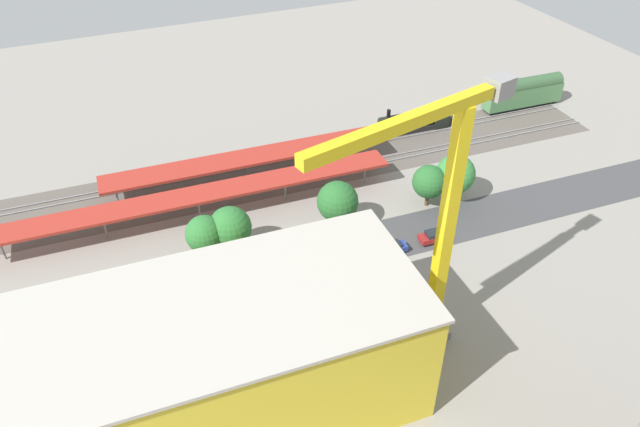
% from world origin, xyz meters
% --- Properties ---
extents(ground_plane, '(196.52, 196.52, 0.00)m').
position_xyz_m(ground_plane, '(0.00, 0.00, 0.00)').
color(ground_plane, gray).
rests_on(ground_plane, ground).
extents(rail_bed, '(123.35, 19.97, 0.01)m').
position_xyz_m(rail_bed, '(0.00, -19.72, 0.00)').
color(rail_bed, '#5B544C').
rests_on(rail_bed, ground).
extents(street_asphalt, '(123.11, 14.46, 0.01)m').
position_xyz_m(street_asphalt, '(0.00, 3.56, 0.00)').
color(street_asphalt, '#424244').
rests_on(street_asphalt, ground).
extents(track_rails, '(122.71, 13.55, 0.12)m').
position_xyz_m(track_rails, '(0.00, -19.72, 0.18)').
color(track_rails, '#9E9EA8').
rests_on(track_rails, ground).
extents(platform_canopy_near, '(60.82, 7.40, 4.33)m').
position_xyz_m(platform_canopy_near, '(13.45, -11.90, 4.07)').
color(platform_canopy_near, '#A82D23').
rests_on(platform_canopy_near, ground).
extents(platform_canopy_far, '(46.93, 7.27, 4.07)m').
position_xyz_m(platform_canopy_far, '(3.36, -19.56, 3.82)').
color(platform_canopy_far, '#A82D23').
rests_on(platform_canopy_far, ground).
extents(locomotive, '(15.26, 3.47, 5.17)m').
position_xyz_m(locomotive, '(-30.96, -22.98, 1.84)').
color(locomotive, black).
rests_on(locomotive, ground).
extents(passenger_coach, '(16.97, 3.86, 6.20)m').
position_xyz_m(passenger_coach, '(-55.19, -22.98, 3.26)').
color(passenger_coach, black).
rests_on(passenger_coach, ground).
extents(parked_car_0, '(4.48, 2.16, 1.69)m').
position_xyz_m(parked_car_0, '(-16.19, 6.95, 0.75)').
color(parked_car_0, black).
rests_on(parked_car_0, ground).
extents(parked_car_1, '(4.61, 1.88, 1.69)m').
position_xyz_m(parked_car_1, '(-9.21, 6.91, 0.75)').
color(parked_car_1, black).
rests_on(parked_car_1, ground).
extents(parked_car_2, '(4.18, 2.10, 1.71)m').
position_xyz_m(parked_car_2, '(-1.73, 7.20, 0.77)').
color(parked_car_2, black).
rests_on(parked_car_2, ground).
extents(parked_car_3, '(4.64, 2.12, 1.54)m').
position_xyz_m(parked_car_3, '(6.27, 7.15, 0.69)').
color(parked_car_3, black).
rests_on(parked_car_3, ground).
extents(parked_car_4, '(4.13, 2.09, 1.66)m').
position_xyz_m(parked_car_4, '(13.30, 7.32, 0.74)').
color(parked_car_4, black).
rests_on(parked_car_4, ground).
extents(parked_car_5, '(4.10, 1.89, 1.87)m').
position_xyz_m(parked_car_5, '(21.39, 6.86, 0.83)').
color(parked_car_5, black).
rests_on(parked_car_5, ground).
extents(parked_car_6, '(4.14, 1.94, 1.69)m').
position_xyz_m(parked_car_6, '(28.87, 7.22, 0.75)').
color(parked_car_6, black).
rests_on(parked_car_6, ground).
extents(parked_car_7, '(4.32, 2.14, 1.71)m').
position_xyz_m(parked_car_7, '(36.04, 6.70, 0.75)').
color(parked_car_7, black).
rests_on(parked_car_7, ground).
extents(construction_building, '(39.71, 19.51, 14.19)m').
position_xyz_m(construction_building, '(18.48, 22.25, 7.09)').
color(construction_building, yellow).
rests_on(construction_building, ground).
extents(construction_roof_slab, '(40.34, 20.14, 0.40)m').
position_xyz_m(construction_roof_slab, '(18.48, 22.25, 14.39)').
color(construction_roof_slab, '#B7B2A8').
rests_on(construction_roof_slab, construction_building).
extents(tower_crane, '(23.88, 7.10, 31.91)m').
position_xyz_m(tower_crane, '(-4.68, 22.36, 18.72)').
color(tower_crane, gray).
rests_on(tower_crane, ground).
extents(box_truck_0, '(10.04, 3.59, 3.51)m').
position_xyz_m(box_truck_0, '(31.82, 7.49, 1.73)').
color(box_truck_0, black).
rests_on(box_truck_0, ground).
extents(box_truck_1, '(10.58, 3.63, 3.38)m').
position_xyz_m(box_truck_1, '(7.01, 8.23, 1.67)').
color(box_truck_1, black).
rests_on(box_truck_1, ground).
extents(box_truck_2, '(9.35, 2.53, 3.14)m').
position_xyz_m(box_truck_2, '(1.70, 8.30, 1.56)').
color(box_truck_2, black).
rests_on(box_truck_2, ground).
extents(street_tree_0, '(6.10, 6.10, 7.88)m').
position_xyz_m(street_tree_0, '(-24.31, -0.77, 4.82)').
color(street_tree_0, brown).
rests_on(street_tree_0, ground).
extents(street_tree_1, '(4.73, 4.73, 7.42)m').
position_xyz_m(street_tree_1, '(-24.64, -1.51, 5.04)').
color(street_tree_1, brown).
rests_on(street_tree_1, ground).
extents(street_tree_2, '(5.21, 5.21, 6.95)m').
position_xyz_m(street_tree_2, '(-19.90, -1.14, 4.33)').
color(street_tree_2, brown).
rests_on(street_tree_2, ground).
extents(street_tree_3, '(5.96, 5.96, 7.63)m').
position_xyz_m(street_tree_3, '(11.31, -1.71, 4.64)').
color(street_tree_3, brown).
rests_on(street_tree_3, ground).
extents(street_tree_4, '(5.22, 5.22, 7.25)m').
position_xyz_m(street_tree_4, '(14.86, -1.74, 4.63)').
color(street_tree_4, brown).
rests_on(street_tree_4, ground).
extents(street_tree_5, '(6.06, 6.06, 7.84)m').
position_xyz_m(street_tree_5, '(-4.63, -1.31, 4.80)').
color(street_tree_5, brown).
rests_on(street_tree_5, ground).
extents(traffic_light, '(0.50, 0.36, 6.41)m').
position_xyz_m(traffic_light, '(13.88, -1.20, 4.25)').
color(traffic_light, '#333333').
rests_on(traffic_light, ground).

